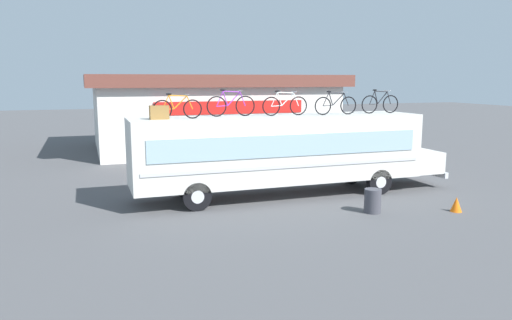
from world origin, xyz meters
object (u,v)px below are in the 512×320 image
Objects in this scene: traffic_cone at (456,204)px; rooftop_bicycle_2 at (231,105)px; luggage_bag_1 at (159,112)px; rooftop_bicycle_3 at (285,105)px; rooftop_bicycle_1 at (177,108)px; rooftop_bicycle_4 at (336,105)px; rooftop_bicycle_5 at (380,103)px; bus at (285,149)px; trash_bin at (373,201)px.

rooftop_bicycle_2 is at bearing 145.85° from traffic_cone.
rooftop_bicycle_3 reaches higher than luggage_bag_1.
rooftop_bicycle_1 is 9.81m from traffic_cone.
rooftop_bicycle_3 reaches higher than rooftop_bicycle_4.
rooftop_bicycle_4 is at bearing -7.74° from rooftop_bicycle_2.
rooftop_bicycle_2 reaches higher than luggage_bag_1.
rooftop_bicycle_5 is at bearing 1.17° from rooftop_bicycle_1.
bus is 4.86m from luggage_bag_1.
bus is 6.21m from traffic_cone.
rooftop_bicycle_2 reaches higher than rooftop_bicycle_4.
rooftop_bicycle_3 is at bearing 81.01° from bus.
trash_bin is (-2.23, -3.16, -3.00)m from rooftop_bicycle_5.
bus is 4.34m from rooftop_bicycle_5.
rooftop_bicycle_2 is at bearing 171.92° from rooftop_bicycle_3.
trash_bin is at bearing -27.27° from rooftop_bicycle_1.
rooftop_bicycle_5 reaches higher than rooftop_bicycle_4.
rooftop_bicycle_3 is 1.01× the size of rooftop_bicycle_4.
rooftop_bicycle_4 reaches higher than luggage_bag_1.
bus is 2.60m from rooftop_bicycle_2.
luggage_bag_1 is at bearing -177.38° from rooftop_bicycle_3.
rooftop_bicycle_5 is at bearing 96.47° from traffic_cone.
trash_bin is at bearing -43.29° from rooftop_bicycle_2.
rooftop_bicycle_1 reaches higher than trash_bin.
rooftop_bicycle_4 is at bearing -6.29° from bus.
trash_bin is (1.78, -3.26, -3.00)m from rooftop_bicycle_3.
traffic_cone is (2.68, -0.82, -0.15)m from trash_bin.
rooftop_bicycle_1 is at bearing 155.78° from traffic_cone.
rooftop_bicycle_1 is 4.03m from rooftop_bicycle_3.
bus is 2.57m from rooftop_bicycle_4.
rooftop_bicycle_4 is 4.25m from trash_bin.
luggage_bag_1 is 0.35× the size of rooftop_bicycle_3.
rooftop_bicycle_1 is 3.39× the size of traffic_cone.
rooftop_bicycle_1 reaches higher than bus.
luggage_bag_1 is 0.34× the size of rooftop_bicycle_2.
trash_bin reaches higher than traffic_cone.
rooftop_bicycle_3 is 4.01m from rooftop_bicycle_5.
rooftop_bicycle_4 is (1.97, -0.22, 1.63)m from bus.
bus is at bearing -9.18° from rooftop_bicycle_2.
rooftop_bicycle_2 is at bearing 10.58° from luggage_bag_1.
rooftop_bicycle_5 is 3.39× the size of traffic_cone.
luggage_bag_1 reaches higher than bus.
bus is at bearing 179.00° from rooftop_bicycle_5.
rooftop_bicycle_3 is (1.99, -0.28, -0.02)m from rooftop_bicycle_2.
rooftop_bicycle_5 reaches higher than trash_bin.
rooftop_bicycle_3 reaches higher than traffic_cone.
rooftop_bicycle_4 reaches higher than trash_bin.
rooftop_bicycle_1 is at bearing -179.83° from rooftop_bicycle_4.
rooftop_bicycle_4 reaches higher than rooftop_bicycle_1.
bus is at bearing -98.99° from rooftop_bicycle_3.
rooftop_bicycle_3 is (4.02, 0.27, 0.02)m from rooftop_bicycle_1.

